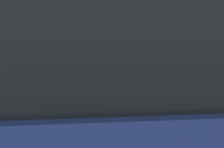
{
  "coord_description": "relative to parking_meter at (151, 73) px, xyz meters",
  "views": [
    {
      "loc": [
        -0.78,
        -3.33,
        1.4
      ],
      "look_at": [
        -0.06,
        0.57,
        1.05
      ],
      "focal_mm": 61.76,
      "sensor_mm": 36.0,
      "label": 1
    }
  ],
  "objects": [
    {
      "name": "parking_meter",
      "position": [
        0.0,
        0.0,
        0.0
      ],
      "size": [
        0.16,
        0.17,
        1.33
      ],
      "rotation": [
        0.0,
        0.0,
        3.24
      ],
      "color": "slate",
      "rests_on": "sidewalk_curb"
    },
    {
      "name": "background_railing",
      "position": [
        -0.32,
        2.29,
        -0.15
      ],
      "size": [
        24.06,
        0.06,
        1.1
      ],
      "color": "#1E602D",
      "rests_on": "sidewalk_curb"
    },
    {
      "name": "sidewalk_curb",
      "position": [
        -0.32,
        1.05,
        -1.01
      ],
      "size": [
        36.0,
        2.91,
        0.13
      ],
      "primitive_type": "cube",
      "color": "gray",
      "rests_on": "ground"
    },
    {
      "name": "pedestrian_at_meter",
      "position": [
        -0.6,
        0.1,
        -0.04
      ],
      "size": [
        0.65,
        0.43,
        1.61
      ],
      "rotation": [
        0.0,
        0.0,
        -0.23
      ],
      "color": "brown",
      "rests_on": "sidewalk_curb"
    },
    {
      "name": "parked_hatchback_blue",
      "position": [
        -0.28,
        -1.72,
        -0.15
      ],
      "size": [
        4.03,
        1.83,
        1.81
      ],
      "rotation": [
        0.0,
        0.0,
        -1.59
      ],
      "color": "navy",
      "rests_on": "ground"
    }
  ]
}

